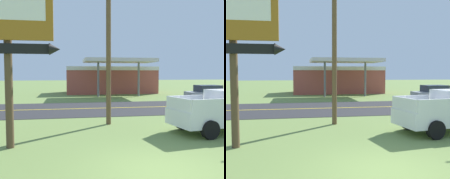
% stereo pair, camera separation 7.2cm
% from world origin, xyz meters
% --- Properties ---
extents(ground_plane, '(180.00, 180.00, 0.00)m').
position_xyz_m(ground_plane, '(0.00, 0.00, 0.00)').
color(ground_plane, olive).
extents(road_asphalt, '(140.00, 8.00, 0.02)m').
position_xyz_m(road_asphalt, '(0.00, 13.00, 0.01)').
color(road_asphalt, '#2B2B2D').
rests_on(road_asphalt, ground).
extents(road_centre_line, '(126.00, 0.20, 0.01)m').
position_xyz_m(road_centre_line, '(0.00, 13.00, 0.02)').
color(road_centre_line, gold).
rests_on(road_centre_line, road_asphalt).
extents(motel_sign, '(3.49, 0.54, 6.26)m').
position_xyz_m(motel_sign, '(-4.61, 3.04, 4.33)').
color(motel_sign, brown).
rests_on(motel_sign, ground).
extents(utility_pole, '(1.84, 0.26, 8.48)m').
position_xyz_m(utility_pole, '(-0.39, 6.86, 4.53)').
color(utility_pole, brown).
rests_on(utility_pole, ground).
extents(gas_station, '(12.00, 11.50, 4.40)m').
position_xyz_m(gas_station, '(3.36, 28.17, 1.94)').
color(gas_station, '#A84C42').
rests_on(gas_station, ground).
extents(car_silver_near_lane, '(4.20, 2.00, 1.64)m').
position_xyz_m(car_silver_near_lane, '(10.34, 15.00, 0.83)').
color(car_silver_near_lane, '#A8AAAF').
rests_on(car_silver_near_lane, ground).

